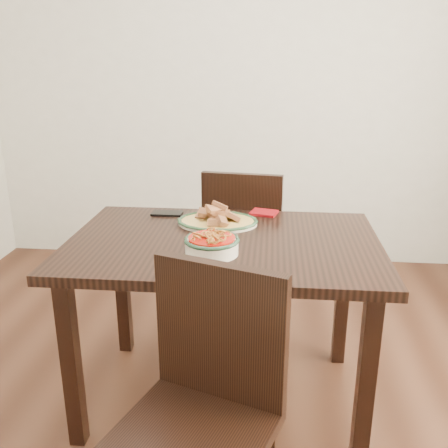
# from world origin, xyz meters

# --- Properties ---
(floor) EXTENTS (3.50, 3.50, 0.00)m
(floor) POSITION_xyz_m (0.00, 0.00, 0.00)
(floor) COLOR #371D11
(floor) RESTS_ON ground
(wall_back) EXTENTS (3.50, 0.10, 2.60)m
(wall_back) POSITION_xyz_m (0.00, 1.75, 1.30)
(wall_back) COLOR silver
(wall_back) RESTS_ON ground
(dining_table) EXTENTS (1.25, 0.84, 0.75)m
(dining_table) POSITION_xyz_m (0.08, 0.09, 0.66)
(dining_table) COLOR black
(dining_table) RESTS_ON ground
(chair_far) EXTENTS (0.47, 0.47, 0.89)m
(chair_far) POSITION_xyz_m (0.13, 0.79, 0.50)
(chair_far) COLOR black
(chair_far) RESTS_ON ground
(chair_near) EXTENTS (0.54, 0.54, 0.89)m
(chair_near) POSITION_xyz_m (0.09, -0.59, 0.50)
(chair_near) COLOR black
(chair_near) RESTS_ON ground
(fish_plate) EXTENTS (0.35, 0.27, 0.11)m
(fish_plate) POSITION_xyz_m (0.04, 0.28, 0.79)
(fish_plate) COLOR beige
(fish_plate) RESTS_ON dining_table
(noodle_bowl) EXTENTS (0.21, 0.21, 0.08)m
(noodle_bowl) POSITION_xyz_m (0.06, -0.07, 0.79)
(noodle_bowl) COLOR white
(noodle_bowl) RESTS_ON dining_table
(smartphone) EXTENTS (0.14, 0.08, 0.01)m
(smartphone) POSITION_xyz_m (-0.21, 0.40, 0.76)
(smartphone) COLOR black
(smartphone) RESTS_ON dining_table
(napkin) EXTENTS (0.14, 0.13, 0.01)m
(napkin) POSITION_xyz_m (0.24, 0.45, 0.76)
(napkin) COLOR maroon
(napkin) RESTS_ON dining_table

